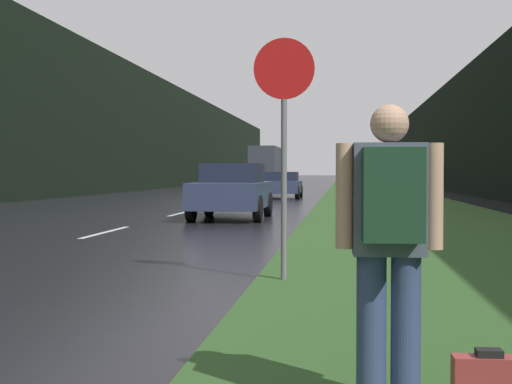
{
  "coord_description": "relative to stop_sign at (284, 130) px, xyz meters",
  "views": [
    {
      "loc": [
        5.01,
        -0.5,
        1.28
      ],
      "look_at": [
        3.07,
        15.37,
        0.83
      ],
      "focal_mm": 50.0,
      "sensor_mm": 36.0,
      "label": 1
    }
  ],
  "objects": [
    {
      "name": "car_passing_near",
      "position": [
        -2.33,
        10.98,
        -1.0
      ],
      "size": [
        1.94,
        4.02,
        1.52
      ],
      "rotation": [
        0.0,
        0.0,
        3.14
      ],
      "color": "#2D3856",
      "rests_on": "ground_plane"
    },
    {
      "name": "treeline_far_side",
      "position": [
        -14.31,
        42.19,
        2.54
      ],
      "size": [
        2.0,
        140.0,
        8.61
      ],
      "primitive_type": "cube",
      "color": "black",
      "rests_on": "ground_plane"
    },
    {
      "name": "delivery_truck",
      "position": [
        -6.32,
        57.01,
        0.12
      ],
      "size": [
        2.5,
        8.96,
        3.59
      ],
      "color": "black",
      "rests_on": "ground_plane"
    },
    {
      "name": "stop_sign",
      "position": [
        0.0,
        0.0,
        0.0
      ],
      "size": [
        0.72,
        0.07,
        2.84
      ],
      "color": "slate",
      "rests_on": "ground_plane"
    },
    {
      "name": "suitcase",
      "position": [
        1.47,
        -4.39,
        -1.62
      ],
      "size": [
        0.39,
        0.15,
        0.33
      ],
      "rotation": [
        0.0,
        0.0,
        0.03
      ],
      "color": "#9E3333",
      "rests_on": "ground_plane"
    },
    {
      "name": "grass_verge",
      "position": [
        2.66,
        32.19,
        -1.76
      ],
      "size": [
        6.0,
        240.0,
        0.02
      ],
      "primitive_type": "cube",
      "color": "#2D5123",
      "rests_on": "ground_plane"
    },
    {
      "name": "car_passing_far",
      "position": [
        -2.33,
        26.49,
        -1.1
      ],
      "size": [
        1.99,
        4.13,
        1.3
      ],
      "rotation": [
        0.0,
        0.0,
        3.14
      ],
      "color": "#2D3856",
      "rests_on": "ground_plane"
    },
    {
      "name": "lane_stripe_d",
      "position": [
        -4.33,
        13.32,
        -1.76
      ],
      "size": [
        0.12,
        3.0,
        0.01
      ],
      "primitive_type": "cube",
      "color": "silver",
      "rests_on": "ground_plane"
    },
    {
      "name": "car_oncoming",
      "position": [
        -6.32,
        48.56,
        -1.0
      ],
      "size": [
        1.91,
        4.04,
        1.54
      ],
      "color": "maroon",
      "rests_on": "ground_plane"
    },
    {
      "name": "lane_stripe_c",
      "position": [
        -4.33,
        6.32,
        -1.76
      ],
      "size": [
        0.12,
        3.0,
        0.01
      ],
      "primitive_type": "cube",
      "color": "silver",
      "rests_on": "ground_plane"
    },
    {
      "name": "hitchhiker_with_backpack",
      "position": [
        0.93,
        -4.48,
        -0.82
      ],
      "size": [
        0.57,
        0.41,
        1.64
      ],
      "rotation": [
        0.0,
        0.0,
        0.03
      ],
      "color": "navy",
      "rests_on": "ground_plane"
    },
    {
      "name": "treeline_near_side",
      "position": [
        8.66,
        42.19,
        1.91
      ],
      "size": [
        2.0,
        140.0,
        7.37
      ],
      "primitive_type": "cube",
      "color": "black",
      "rests_on": "ground_plane"
    }
  ]
}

